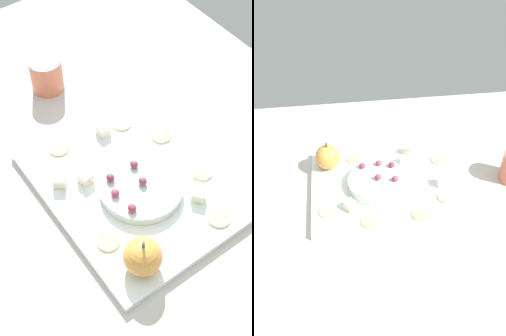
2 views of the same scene
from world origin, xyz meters
The scene contains 21 objects.
table centered at (0.00, 0.00, 2.36)cm, with size 128.15×91.37×4.72cm, color beige.
platter centered at (1.36, -2.00, 5.54)cm, with size 38.56×29.59×1.64cm, color white.
serving_dish centered at (3.82, -1.19, 7.39)cm, with size 15.49×15.49×2.06cm, color silver.
apple_whole centered at (16.13, -10.15, 9.64)cm, with size 6.57×6.57×6.57cm, color gold.
apple_stem centered at (16.13, -10.15, 13.52)cm, with size 0.50×0.50×1.20cm, color brown.
cheese_cube_0 centered at (11.49, 5.99, 7.51)cm, with size 2.30×2.30×2.30cm, color #EAF0C7.
cheese_cube_1 centered at (-11.58, 0.87, 7.51)cm, with size 2.30×2.30×2.30cm, color #F4E2CB.
cheese_cube_2 centered at (-3.65, -8.40, 7.51)cm, with size 2.30×2.30×2.30cm, color #F9E2BF.
cheese_cube_3 centered at (-5.86, -12.74, 7.51)cm, with size 2.30×2.30×2.30cm, color beige.
cracker_0 centered at (-4.25, 9.94, 6.56)cm, with size 4.09×4.09×0.40cm, color #D8B77D.
cracker_1 centered at (-11.54, 5.43, 6.56)cm, with size 4.09×4.09×0.40cm, color #D8B588.
cracker_2 centered at (16.83, 6.26, 6.56)cm, with size 4.09×4.09×0.40cm, color #E4B481.
cracker_3 centered at (-13.43, -8.42, 6.56)cm, with size 4.09×4.09×0.40cm, color #E1B981.
cracker_4 centered at (7.42, 10.52, 6.56)cm, with size 4.09×4.09×0.40cm, color #D7C181.
cracker_5 centered at (9.22, -12.20, 6.56)cm, with size 4.09×4.09×0.40cm, color #D8C67D.
grape_0 centered at (0.15, -5.32, 9.17)cm, with size 1.68×1.51×1.51cm, color #8A2D4A.
grape_1 centered at (3.20, -6.50, 9.11)cm, with size 1.68×1.51×1.39cm, color #973B55.
grape_2 centered at (0.32, -0.37, 9.14)cm, with size 1.68×1.51×1.45cm, color #873B50.
grape_3 centered at (4.06, -1.04, 9.21)cm, with size 1.68×1.51×1.59cm, color #823B52.
grape_4 centered at (7.52, -5.95, 9.14)cm, with size 1.68×1.51×1.45cm, color #942E4A.
cup centered at (-31.38, -0.47, 8.60)cm, with size 8.65×8.51×7.76cm.
Camera 1 is at (43.00, -32.86, 79.86)cm, focal length 51.51 mm.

